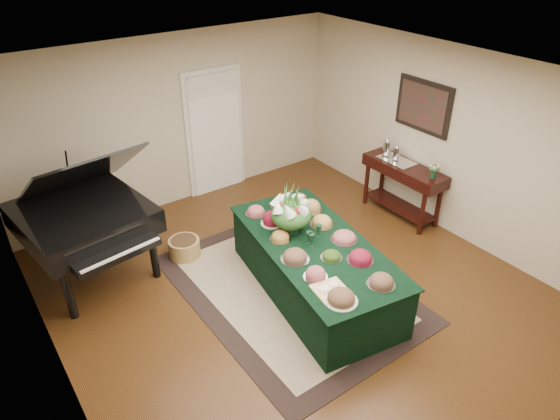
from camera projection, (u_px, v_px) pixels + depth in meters
ground at (294, 290)px, 6.39m from camera, size 6.00×6.00×0.00m
area_rug at (288, 288)px, 6.41m from camera, size 2.34×3.27×0.01m
kitchen_doorway at (215, 133)px, 8.24m from camera, size 1.05×0.07×2.10m
buffet_table at (314, 267)px, 6.19m from camera, size 1.58×2.70×0.73m
food_platters at (314, 238)px, 6.02m from camera, size 1.22×2.30×0.14m
cutting_board at (330, 288)px, 5.25m from camera, size 0.39×0.39×0.10m
green_goblets at (313, 236)px, 5.98m from camera, size 0.27×0.18×0.18m
floral_centerpiece at (291, 210)px, 6.08m from camera, size 0.52×0.52×0.52m
grand_piano at (84, 217)px, 6.23m from camera, size 1.71×1.91×1.78m
wicker_basket at (185, 248)px, 6.95m from camera, size 0.43×0.43×0.27m
mahogany_sideboard at (403, 176)px, 7.66m from camera, size 0.45×1.37×0.87m
tea_service at (392, 152)px, 7.69m from camera, size 0.34×0.58×0.30m
pink_bouquet at (434, 168)px, 7.11m from camera, size 0.18×0.18×0.22m
wall_painting at (423, 106)px, 7.22m from camera, size 0.05×0.95×0.75m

